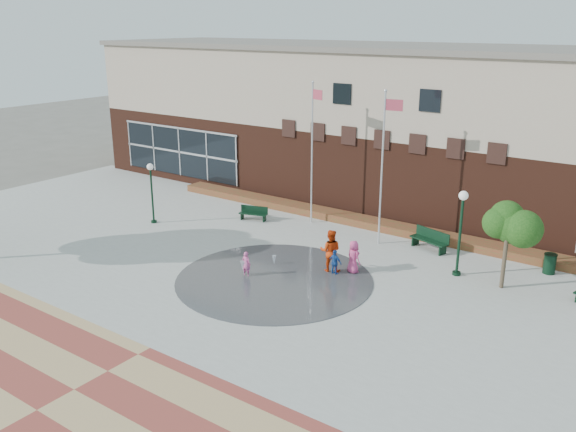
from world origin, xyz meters
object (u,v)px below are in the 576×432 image
Objects in this scene: child_splash at (246,264)px; trash_can at (550,264)px; flagpole_right at (383,161)px; bench_left at (253,216)px; flagpole_left at (312,146)px.

trash_can is at bearing -147.29° from child_splash.
flagpole_right reaches higher than bench_left.
flagpole_right is 6.64× the size of child_splash.
flagpole_left reaches higher than flagpole_right.
child_splash reaches higher than bench_left.
child_splash is at bearing -120.02° from flagpole_right.
trash_can is (7.75, 0.97, -3.75)m from flagpole_right.
flagpole_left is 12.87m from trash_can.
bench_left is at bearing -57.63° from child_splash.
flagpole_left is 4.63m from flagpole_right.
flagpole_left reaches higher than child_splash.
flagpole_right is at bearing -172.86° from trash_can.
bench_left is 1.44× the size of child_splash.
flagpole_right reaches higher than trash_can.
child_splash is (-10.55, -7.90, 0.10)m from trash_can.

